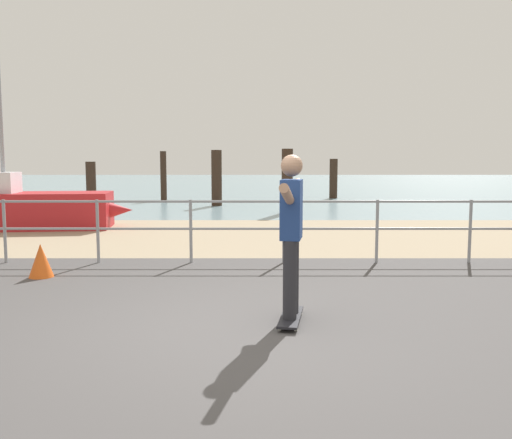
% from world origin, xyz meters
% --- Properties ---
extents(ground_plane, '(24.00, 10.00, 0.04)m').
position_xyz_m(ground_plane, '(0.00, -1.00, 0.00)').
color(ground_plane, '#474444').
rests_on(ground_plane, ground).
extents(beach_strip, '(24.00, 6.00, 0.04)m').
position_xyz_m(beach_strip, '(0.00, 7.00, 0.00)').
color(beach_strip, tan).
rests_on(beach_strip, ground).
extents(sea_surface, '(72.00, 50.00, 0.04)m').
position_xyz_m(sea_surface, '(0.00, 35.00, 0.00)').
color(sea_surface, '#75939E').
rests_on(sea_surface, ground).
extents(railing_fence, '(12.13, 0.05, 1.05)m').
position_xyz_m(railing_fence, '(-0.71, 3.60, 0.69)').
color(railing_fence, gray).
rests_on(railing_fence, ground).
extents(sailboat, '(5.04, 1.92, 5.45)m').
position_xyz_m(sailboat, '(-5.31, 8.11, 0.52)').
color(sailboat, '#B21E23').
rests_on(sailboat, ground).
extents(skateboard, '(0.33, 0.82, 0.08)m').
position_xyz_m(skateboard, '(0.70, 0.32, 0.07)').
color(skateboard, black).
rests_on(skateboard, ground).
extents(skateboarder, '(0.32, 1.44, 1.65)m').
position_xyz_m(skateboarder, '(0.70, 0.32, 1.02)').
color(skateboarder, '#26262B').
rests_on(skateboarder, skateboard).
extents(groyne_post_0, '(0.38, 0.38, 1.64)m').
position_xyz_m(groyne_post_0, '(-6.00, 15.81, 0.82)').
color(groyne_post_0, '#332319').
rests_on(groyne_post_0, ground).
extents(groyne_post_1, '(0.26, 0.26, 2.08)m').
position_xyz_m(groyne_post_1, '(-3.56, 17.85, 1.04)').
color(groyne_post_1, '#332319').
rests_on(groyne_post_1, ground).
extents(groyne_post_2, '(0.39, 0.39, 2.07)m').
position_xyz_m(groyne_post_2, '(-1.11, 15.00, 1.04)').
color(groyne_post_2, '#332319').
rests_on(groyne_post_2, ground).
extents(groyne_post_3, '(0.36, 0.36, 2.05)m').
position_xyz_m(groyne_post_3, '(1.34, 12.15, 1.03)').
color(groyne_post_3, '#332319').
rests_on(groyne_post_3, ground).
extents(groyne_post_4, '(0.35, 0.35, 1.76)m').
position_xyz_m(groyne_post_4, '(3.78, 19.04, 0.88)').
color(groyne_post_4, '#332319').
rests_on(groyne_post_4, ground).
extents(traffic_cone, '(0.36, 0.36, 0.50)m').
position_xyz_m(traffic_cone, '(-2.72, 2.49, 0.25)').
color(traffic_cone, '#E55919').
rests_on(traffic_cone, ground).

